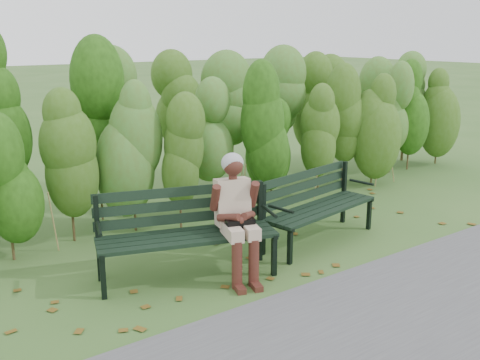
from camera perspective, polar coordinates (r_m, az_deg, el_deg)
ground at (r=6.27m, az=1.89°, el=-7.30°), size 80.00×80.00×0.00m
footpath at (r=4.90m, az=18.42°, el=-14.70°), size 60.00×2.50×0.01m
hedge_band at (r=7.46m, az=-6.88°, el=6.17°), size 11.04×1.67×2.42m
leaf_litter at (r=6.06m, az=-0.76°, el=-8.08°), size 6.05×2.24×0.01m
bench_left at (r=5.56m, az=-5.62°, el=-4.68°), size 1.82×1.07×0.87m
bench_right at (r=6.55m, az=7.55°, el=-2.12°), size 1.66×0.78×0.80m
seated_woman at (r=5.46m, az=-0.39°, el=-2.93°), size 0.53×0.75×1.23m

